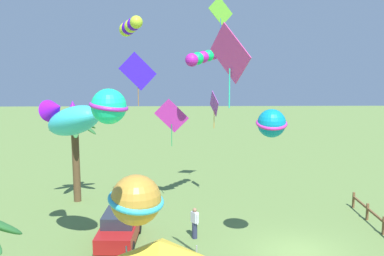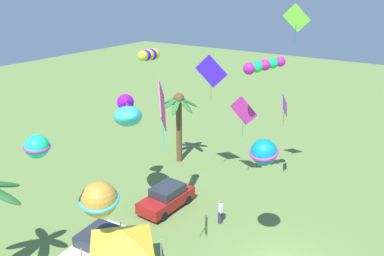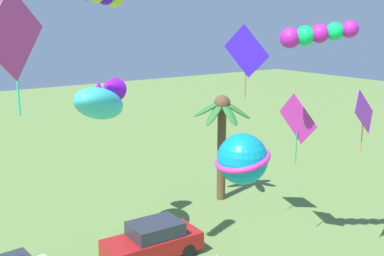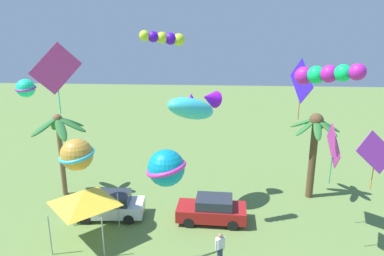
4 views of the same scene
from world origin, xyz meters
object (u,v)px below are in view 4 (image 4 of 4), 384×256
palm_tree_0 (59,132)px  kite_diamond_10 (376,153)px  kite_diamond_4 (333,147)px  palm_tree_1 (315,137)px  kite_diamond_2 (56,69)px  parked_car_1 (110,205)px  kite_ball_5 (26,88)px  kite_tube_9 (326,74)px  kite_ball_3 (166,168)px  festival_tent (84,197)px  kite_diamond_8 (301,82)px  kite_ball_0 (77,155)px  kite_fish_6 (194,107)px  kite_tube_7 (164,38)px  parked_car_0 (212,210)px  spectator_0 (220,248)px

palm_tree_0 → kite_diamond_10: 17.79m
kite_diamond_10 → kite_diamond_4: bearing=104.6°
palm_tree_1 → kite_diamond_2: bearing=-146.4°
parked_car_1 → kite_ball_5: size_ratio=3.66×
kite_tube_9 → kite_diamond_10: (1.87, -0.84, -2.82)m
kite_diamond_2 → kite_ball_3: size_ratio=1.92×
festival_tent → kite_diamond_8: kite_diamond_8 is taller
kite_ball_3 → kite_diamond_10: bearing=14.8°
festival_tent → kite_ball_5: size_ratio=2.61×
festival_tent → kite_ball_0: size_ratio=1.11×
kite_fish_6 → kite_diamond_10: kite_fish_6 is taller
kite_diamond_2 → kite_tube_7: size_ratio=1.34×
parked_car_1 → kite_diamond_8: kite_diamond_8 is taller
parked_car_1 → kite_ball_3: kite_ball_3 is taller
parked_car_0 → festival_tent: (-6.42, -2.31, 1.72)m
parked_car_1 → kite_ball_3: 9.89m
kite_diamond_4 → spectator_0: bearing=-166.0°
kite_diamond_4 → kite_tube_9: 4.05m
parked_car_0 → kite_ball_0: bearing=-166.9°
festival_tent → kite_diamond_2: bearing=-81.0°
parked_car_0 → kite_tube_7: bearing=-156.9°
kite_diamond_4 → palm_tree_1: bearing=81.6°
kite_ball_3 → kite_diamond_8: 8.79m
festival_tent → kite_tube_9: (10.65, -1.83, 6.47)m
parked_car_0 → spectator_0: size_ratio=2.49×
kite_diamond_8 → kite_fish_6: bearing=155.5°
kite_ball_5 → kite_fish_6: 8.86m
kite_ball_3 → kite_diamond_10: kite_diamond_10 is taller
kite_diamond_10 → kite_tube_7: bearing=155.0°
kite_ball_3 → kite_fish_6: (0.33, 8.83, 0.18)m
festival_tent → kite_ball_0: bearing=124.2°
kite_diamond_8 → kite_tube_7: bearing=-176.4°
parked_car_0 → kite_tube_7: (-2.39, -1.02, 9.45)m
kite_diamond_4 → kite_ball_3: bearing=-146.6°
kite_fish_6 → kite_diamond_4: bearing=-32.9°
parked_car_1 → kite_diamond_10: (12.01, -5.04, 5.37)m
parked_car_1 → kite_ball_3: size_ratio=2.77×
kite_ball_3 → kite_fish_6: kite_fish_6 is taller
kite_fish_6 → kite_diamond_10: (7.27, -6.83, -0.19)m
kite_ball_0 → kite_tube_9: kite_tube_9 is taller
kite_ball_5 → kite_fish_6: (8.18, 3.08, -1.47)m
palm_tree_0 → parked_car_1: (3.92, -2.67, -3.60)m
kite_ball_0 → kite_fish_6: size_ratio=0.68×
kite_ball_5 → kite_diamond_10: kite_ball_5 is taller
kite_diamond_4 → kite_ball_5: (-14.78, 1.18, 2.30)m
festival_tent → kite_ball_5: (-2.93, 1.07, 5.31)m
parked_car_0 → festival_tent: festival_tent is taller
palm_tree_0 → kite_ball_5: (0.48, -3.96, 3.42)m
parked_car_0 → kite_tube_9: kite_tube_9 is taller
kite_diamond_2 → kite_tube_7: kite_tube_7 is taller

